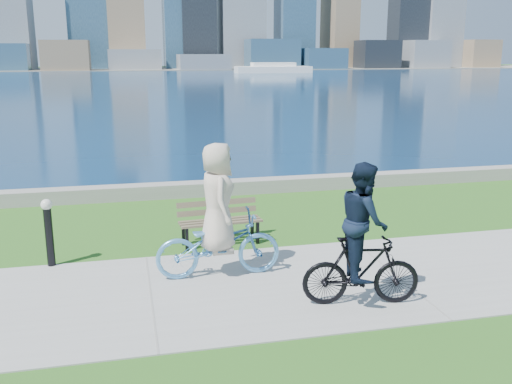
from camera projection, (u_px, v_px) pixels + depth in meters
ground at (394, 275)px, 9.50m from camera, size 320.00×320.00×0.00m
concrete_path at (394, 274)px, 9.50m from camera, size 80.00×3.50×0.02m
seawall at (289, 184)px, 15.33m from camera, size 90.00×0.50×0.35m
bay_water at (153, 80)px, 77.63m from camera, size 320.00×131.00×0.01m
far_shore at (139, 69)px, 132.50m from camera, size 320.00×30.00×0.12m
ferry_far at (273, 69)px, 105.72m from camera, size 14.07×4.02×1.91m
park_bench at (219, 218)px, 11.00m from camera, size 1.62×0.67×0.82m
bollard_lamp at (49, 228)px, 9.73m from camera, size 0.19×0.19×1.21m
cyclist_woman at (218, 228)px, 9.25m from camera, size 0.73×2.05×2.22m
cyclist_man at (362, 246)px, 8.16m from camera, size 0.79×1.77×2.11m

